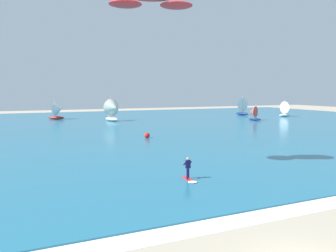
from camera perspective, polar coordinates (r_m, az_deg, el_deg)
The scene contains 10 objects.
ocean at distance 59.67m, azimuth -13.88°, elevation -0.18°, with size 160.00×90.00×0.10m, color #236B89.
shoreline_foam at distance 18.28m, azimuth 14.43°, elevation -15.27°, with size 107.60×2.75×0.01m, color white.
kitesurfer at distance 23.47m, azimuth 3.84°, elevation -8.40°, with size 0.75×1.99×1.67m.
kite at distance 27.12m, azimuth -3.15°, elevation 21.85°, with size 7.17×4.16×1.04m.
sailboat_anchored_offshore at distance 69.54m, azimuth -10.01°, elevation 2.95°, with size 4.37×4.92×5.53m.
sailboat_far_right at distance 77.28m, azimuth -19.50°, elevation 2.79°, with size 4.36×3.99×4.84m.
sailboat_heeled_over at distance 89.39m, azimuth 13.17°, elevation 3.57°, with size 3.98×4.65×5.35m.
sailboat_near_shore at distance 87.39m, azimuth 20.92°, elevation 2.98°, with size 3.81×3.24×4.43m.
sailboat_center_horizon at distance 73.46m, azimuth 15.36°, elevation 2.31°, with size 2.88×3.24×3.61m.
marker_buoy at distance 43.91m, azimuth -3.86°, elevation -1.73°, with size 0.79×0.79×0.79m, color red.
Camera 1 is at (-9.11, -7.73, 6.69)m, focal length 33.19 mm.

